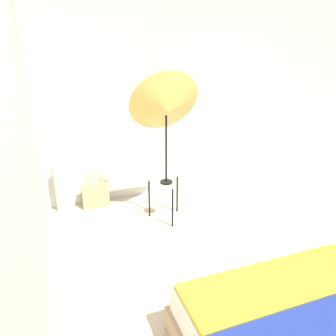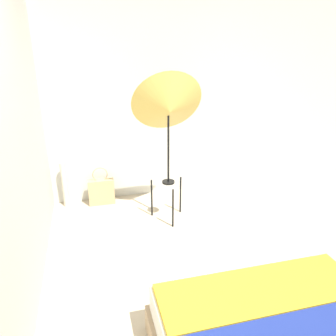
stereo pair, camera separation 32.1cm
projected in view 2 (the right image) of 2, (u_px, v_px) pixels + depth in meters
name	position (u px, v px, depth m)	size (l,w,h in m)	color
ground_plane	(234.00, 335.00, 2.33)	(14.00, 14.00, 0.00)	tan
wall_back	(157.00, 96.00, 4.07)	(8.00, 0.05, 2.60)	beige
wall_side_left	(16.00, 135.00, 2.44)	(0.05, 8.00, 2.60)	beige
photo_umbrella	(168.00, 108.00, 3.39)	(0.76, 0.52, 1.68)	black
tote_bag	(101.00, 191.00, 4.14)	(0.32, 0.11, 0.49)	tan
paper_roll	(65.00, 185.00, 4.04)	(0.07, 0.07, 0.58)	beige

